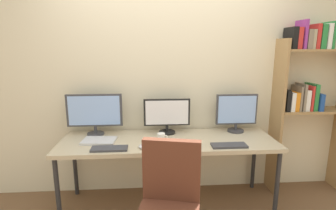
{
  "coord_description": "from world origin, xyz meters",
  "views": [
    {
      "loc": [
        -0.19,
        -1.93,
        1.66
      ],
      "look_at": [
        0.0,
        0.65,
        1.09
      ],
      "focal_mm": 28.11,
      "sensor_mm": 36.0,
      "label": 1
    }
  ],
  "objects_px": {
    "monitor_center": "(167,115)",
    "coffee_mug": "(161,138)",
    "bookshelf": "(308,88)",
    "monitor_left": "(95,113)",
    "keyboard_right": "(229,145)",
    "desk": "(168,144)",
    "computer_mouse": "(142,146)",
    "monitor_right": "(236,112)",
    "laptop_closed": "(99,141)",
    "keyboard_left": "(109,149)"
  },
  "relations": [
    {
      "from": "monitor_center",
      "to": "coffee_mug",
      "type": "xyz_separation_m",
      "value": [
        -0.07,
        -0.28,
        -0.16
      ]
    },
    {
      "from": "bookshelf",
      "to": "monitor_left",
      "type": "distance_m",
      "value": 2.35
    },
    {
      "from": "monitor_center",
      "to": "keyboard_right",
      "type": "xyz_separation_m",
      "value": [
        0.56,
        -0.44,
        -0.2
      ]
    },
    {
      "from": "desk",
      "to": "computer_mouse",
      "type": "relative_size",
      "value": 22.66
    },
    {
      "from": "monitor_right",
      "to": "keyboard_right",
      "type": "relative_size",
      "value": 1.35
    },
    {
      "from": "monitor_left",
      "to": "laptop_closed",
      "type": "xyz_separation_m",
      "value": [
        0.08,
        -0.23,
        -0.23
      ]
    },
    {
      "from": "monitor_left",
      "to": "coffee_mug",
      "type": "distance_m",
      "value": 0.77
    },
    {
      "from": "computer_mouse",
      "to": "laptop_closed",
      "type": "height_order",
      "value": "computer_mouse"
    },
    {
      "from": "computer_mouse",
      "to": "laptop_closed",
      "type": "bearing_deg",
      "value": 155.9
    },
    {
      "from": "keyboard_right",
      "to": "coffee_mug",
      "type": "relative_size",
      "value": 3.16
    },
    {
      "from": "bookshelf",
      "to": "monitor_right",
      "type": "relative_size",
      "value": 4.27
    },
    {
      "from": "monitor_right",
      "to": "coffee_mug",
      "type": "xyz_separation_m",
      "value": [
        -0.84,
        -0.28,
        -0.18
      ]
    },
    {
      "from": "keyboard_right",
      "to": "bookshelf",
      "type": "bearing_deg",
      "value": 24.5
    },
    {
      "from": "monitor_right",
      "to": "keyboard_right",
      "type": "bearing_deg",
      "value": -115.16
    },
    {
      "from": "monitor_center",
      "to": "keyboard_right",
      "type": "distance_m",
      "value": 0.74
    },
    {
      "from": "monitor_center",
      "to": "computer_mouse",
      "type": "height_order",
      "value": "monitor_center"
    },
    {
      "from": "bookshelf",
      "to": "computer_mouse",
      "type": "xyz_separation_m",
      "value": [
        -1.84,
        -0.44,
        -0.46
      ]
    },
    {
      "from": "keyboard_left",
      "to": "coffee_mug",
      "type": "distance_m",
      "value": 0.52
    },
    {
      "from": "desk",
      "to": "keyboard_left",
      "type": "distance_m",
      "value": 0.61
    },
    {
      "from": "keyboard_left",
      "to": "keyboard_right",
      "type": "relative_size",
      "value": 0.99
    },
    {
      "from": "keyboard_right",
      "to": "computer_mouse",
      "type": "bearing_deg",
      "value": 178.53
    },
    {
      "from": "monitor_left",
      "to": "keyboard_left",
      "type": "relative_size",
      "value": 1.75
    },
    {
      "from": "monitor_right",
      "to": "bookshelf",
      "type": "bearing_deg",
      "value": 1.35
    },
    {
      "from": "bookshelf",
      "to": "monitor_center",
      "type": "bearing_deg",
      "value": -179.31
    },
    {
      "from": "laptop_closed",
      "to": "bookshelf",
      "type": "bearing_deg",
      "value": 12.02
    },
    {
      "from": "desk",
      "to": "bookshelf",
      "type": "relative_size",
      "value": 1.12
    },
    {
      "from": "monitor_left",
      "to": "monitor_right",
      "type": "relative_size",
      "value": 1.28
    },
    {
      "from": "bookshelf",
      "to": "monitor_left",
      "type": "xyz_separation_m",
      "value": [
        -2.34,
        -0.02,
        -0.23
      ]
    },
    {
      "from": "monitor_right",
      "to": "monitor_left",
      "type": "bearing_deg",
      "value": 180.0
    },
    {
      "from": "desk",
      "to": "keyboard_right",
      "type": "height_order",
      "value": "keyboard_right"
    },
    {
      "from": "computer_mouse",
      "to": "keyboard_right",
      "type": "bearing_deg",
      "value": -1.47
    },
    {
      "from": "monitor_center",
      "to": "monitor_right",
      "type": "distance_m",
      "value": 0.77
    },
    {
      "from": "desk",
      "to": "coffee_mug",
      "type": "height_order",
      "value": "coffee_mug"
    },
    {
      "from": "monitor_center",
      "to": "coffee_mug",
      "type": "height_order",
      "value": "monitor_center"
    },
    {
      "from": "monitor_center",
      "to": "laptop_closed",
      "type": "relative_size",
      "value": 1.56
    },
    {
      "from": "bookshelf",
      "to": "laptop_closed",
      "type": "bearing_deg",
      "value": -173.71
    },
    {
      "from": "monitor_left",
      "to": "laptop_closed",
      "type": "height_order",
      "value": "monitor_left"
    },
    {
      "from": "laptop_closed",
      "to": "coffee_mug",
      "type": "xyz_separation_m",
      "value": [
        0.62,
        -0.05,
        0.03
      ]
    },
    {
      "from": "monitor_center",
      "to": "keyboard_left",
      "type": "distance_m",
      "value": 0.74
    },
    {
      "from": "computer_mouse",
      "to": "coffee_mug",
      "type": "height_order",
      "value": "coffee_mug"
    },
    {
      "from": "desk",
      "to": "monitor_right",
      "type": "relative_size",
      "value": 4.8
    },
    {
      "from": "monitor_right",
      "to": "keyboard_left",
      "type": "height_order",
      "value": "monitor_right"
    },
    {
      "from": "keyboard_left",
      "to": "keyboard_right",
      "type": "height_order",
      "value": "same"
    },
    {
      "from": "monitor_left",
      "to": "laptop_closed",
      "type": "bearing_deg",
      "value": -71.77
    },
    {
      "from": "desk",
      "to": "monitor_center",
      "type": "xyz_separation_m",
      "value": [
        0.0,
        0.21,
        0.26
      ]
    },
    {
      "from": "monitor_right",
      "to": "coffee_mug",
      "type": "relative_size",
      "value": 4.28
    },
    {
      "from": "bookshelf",
      "to": "keyboard_right",
      "type": "distance_m",
      "value": 1.2
    },
    {
      "from": "keyboard_left",
      "to": "laptop_closed",
      "type": "relative_size",
      "value": 1.04
    },
    {
      "from": "laptop_closed",
      "to": "monitor_left",
      "type": "bearing_deg",
      "value": 113.96
    },
    {
      "from": "monitor_right",
      "to": "coffee_mug",
      "type": "distance_m",
      "value": 0.9
    }
  ]
}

